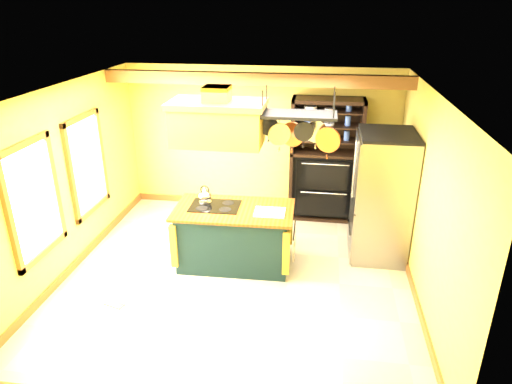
% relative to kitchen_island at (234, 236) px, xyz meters
% --- Properties ---
extents(floor, '(5.00, 5.00, 0.00)m').
position_rel_kitchen_island_xyz_m(floor, '(0.11, -0.35, -0.47)').
color(floor, beige).
rests_on(floor, ground).
extents(ceiling, '(5.00, 5.00, 0.00)m').
position_rel_kitchen_island_xyz_m(ceiling, '(0.11, -0.35, 2.23)').
color(ceiling, white).
rests_on(ceiling, wall_back).
extents(wall_back, '(5.00, 0.02, 2.70)m').
position_rel_kitchen_island_xyz_m(wall_back, '(0.11, 2.15, 0.88)').
color(wall_back, '#E2C852').
rests_on(wall_back, floor).
extents(wall_front, '(5.00, 0.02, 2.70)m').
position_rel_kitchen_island_xyz_m(wall_front, '(0.11, -2.85, 0.88)').
color(wall_front, '#E2C852').
rests_on(wall_front, floor).
extents(wall_left, '(0.02, 5.00, 2.70)m').
position_rel_kitchen_island_xyz_m(wall_left, '(-2.39, -0.35, 0.88)').
color(wall_left, '#E2C852').
rests_on(wall_left, floor).
extents(wall_right, '(0.02, 5.00, 2.70)m').
position_rel_kitchen_island_xyz_m(wall_right, '(2.61, -0.35, 0.88)').
color(wall_right, '#E2C852').
rests_on(wall_right, floor).
extents(ceiling_beam, '(5.00, 0.15, 0.20)m').
position_rel_kitchen_island_xyz_m(ceiling_beam, '(0.11, 1.35, 2.12)').
color(ceiling_beam, brown).
rests_on(ceiling_beam, ceiling).
extents(window_near, '(0.06, 1.06, 1.56)m').
position_rel_kitchen_island_xyz_m(window_near, '(-2.35, -1.15, 0.93)').
color(window_near, brown).
rests_on(window_near, wall_left).
extents(window_far, '(0.06, 1.06, 1.56)m').
position_rel_kitchen_island_xyz_m(window_far, '(-2.35, 0.25, 0.93)').
color(window_far, brown).
rests_on(window_far, wall_left).
extents(kitchen_island, '(1.78, 1.02, 1.11)m').
position_rel_kitchen_island_xyz_m(kitchen_island, '(0.00, 0.00, 0.00)').
color(kitchen_island, '#12282B').
rests_on(kitchen_island, floor).
extents(range_hood, '(1.31, 0.74, 0.80)m').
position_rel_kitchen_island_xyz_m(range_hood, '(-0.20, -0.00, 1.76)').
color(range_hood, '#A68A29').
rests_on(range_hood, ceiling).
extents(pot_rack, '(1.11, 0.51, 0.82)m').
position_rel_kitchen_island_xyz_m(pot_rack, '(0.92, -0.00, 1.76)').
color(pot_rack, black).
rests_on(pot_rack, ceiling).
extents(refrigerator, '(0.84, 1.00, 1.95)m').
position_rel_kitchen_island_xyz_m(refrigerator, '(2.18, 0.63, 0.48)').
color(refrigerator, gray).
rests_on(refrigerator, floor).
extents(hutch, '(1.25, 0.57, 2.22)m').
position_rel_kitchen_island_xyz_m(hutch, '(1.31, 1.91, 0.39)').
color(hutch, black).
rests_on(hutch, floor).
extents(floor_register, '(0.30, 0.19, 0.01)m').
position_rel_kitchen_island_xyz_m(floor_register, '(-1.39, -1.28, -0.46)').
color(floor_register, black).
rests_on(floor_register, floor).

